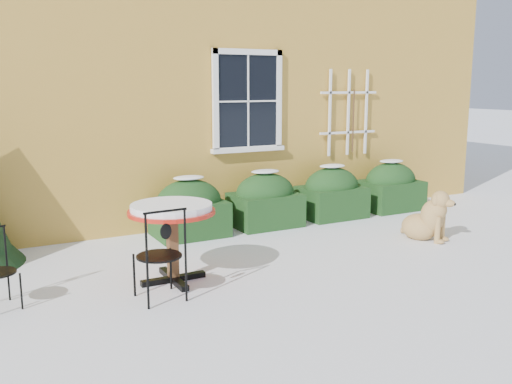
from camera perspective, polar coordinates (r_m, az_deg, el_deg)
ground at (r=6.62m, az=4.15°, el=-9.11°), size 80.00×80.00×0.00m
house at (r=12.74m, az=-13.33°, el=14.83°), size 12.40×8.40×6.40m
hedge_row at (r=9.45m, az=4.37°, el=-0.54°), size 4.95×0.80×0.91m
bistro_table at (r=6.52m, az=-8.42°, el=-2.49°), size 0.99×0.99×0.92m
patio_chair_near at (r=6.05m, az=-9.52°, el=-6.14°), size 0.48×0.48×1.01m
dog at (r=8.67m, az=16.82°, el=-2.63°), size 0.66×0.85×0.77m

